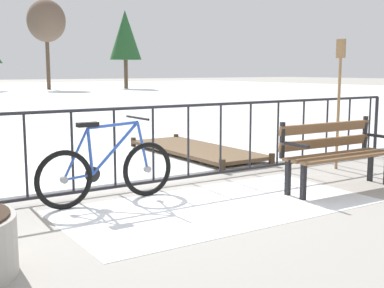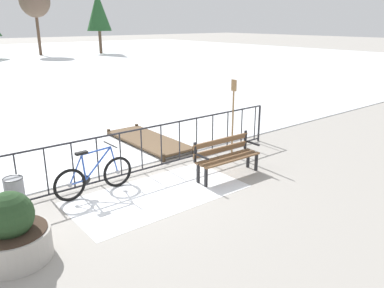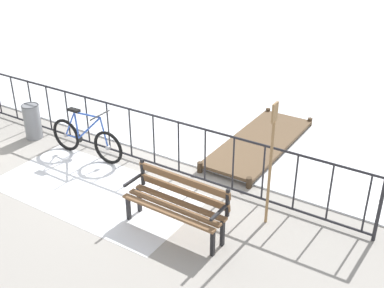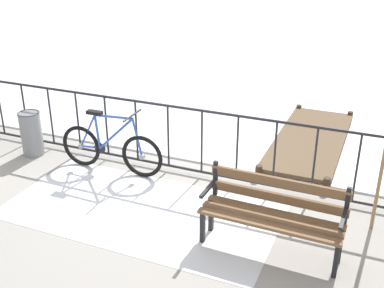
{
  "view_description": "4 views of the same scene",
  "coord_description": "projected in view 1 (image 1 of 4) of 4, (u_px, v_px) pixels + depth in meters",
  "views": [
    {
      "loc": [
        -3.11,
        -5.66,
        1.52
      ],
      "look_at": [
        0.56,
        -0.07,
        0.54
      ],
      "focal_mm": 47.3,
      "sensor_mm": 36.0,
      "label": 1
    },
    {
      "loc": [
        -3.75,
        -7.17,
        3.35
      ],
      "look_at": [
        1.44,
        -0.71,
        0.69
      ],
      "focal_mm": 35.97,
      "sensor_mm": 36.0,
      "label": 2
    },
    {
      "loc": [
        5.3,
        -6.18,
        4.48
      ],
      "look_at": [
        1.4,
        -0.06,
        0.75
      ],
      "focal_mm": 45.23,
      "sensor_mm": 36.0,
      "label": 3
    },
    {
      "loc": [
        2.88,
        -5.86,
        3.34
      ],
      "look_at": [
        0.69,
        -0.71,
        0.85
      ],
      "focal_mm": 44.46,
      "sensor_mm": 36.0,
      "label": 4
    }
  ],
  "objects": [
    {
      "name": "oar_upright",
      "position": [
        339.0,
        95.0,
        7.68
      ],
      "size": [
        0.04,
        0.16,
        1.98
      ],
      "color": "#937047",
      "rests_on": "ground"
    },
    {
      "name": "bicycle_near_railing",
      "position": [
        107.0,
        171.0,
        5.81
      ],
      "size": [
        1.71,
        0.52,
        0.97
      ],
      "color": "black",
      "rests_on": "ground"
    },
    {
      "name": "wooden_dock",
      "position": [
        195.0,
        149.0,
        9.03
      ],
      "size": [
        1.1,
        3.04,
        0.2
      ],
      "color": "brown",
      "rests_on": "ground"
    },
    {
      "name": "park_bench",
      "position": [
        334.0,
        149.0,
        6.48
      ],
      "size": [
        1.61,
        0.52,
        0.89
      ],
      "color": "brown",
      "rests_on": "ground"
    },
    {
      "name": "tree_centre",
      "position": [
        46.0,
        21.0,
        38.7
      ],
      "size": [
        2.92,
        2.92,
        6.88
      ],
      "color": "brown",
      "rests_on": "ground"
    },
    {
      "name": "snow_patch",
      "position": [
        219.0,
        206.0,
        5.69
      ],
      "size": [
        3.56,
        1.8,
        0.01
      ],
      "primitive_type": "cube",
      "color": "white",
      "rests_on": "ground"
    },
    {
      "name": "railing_fence",
      "position": [
        153.0,
        145.0,
        6.51
      ],
      "size": [
        9.06,
        0.06,
        1.07
      ],
      "color": "#232328",
      "rests_on": "ground"
    },
    {
      "name": "ground_plane",
      "position": [
        154.0,
        188.0,
        6.59
      ],
      "size": [
        160.0,
        160.0,
        0.0
      ],
      "primitive_type": "plane",
      "color": "#9E9991"
    },
    {
      "name": "tree_far_east",
      "position": [
        125.0,
        35.0,
        40.6
      ],
      "size": [
        2.56,
        2.56,
        6.29
      ],
      "color": "brown",
      "rests_on": "ground"
    }
  ]
}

